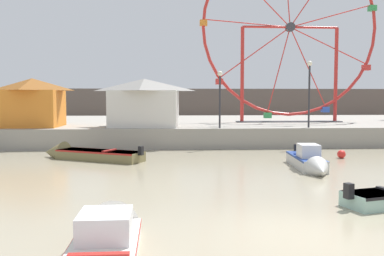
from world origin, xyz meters
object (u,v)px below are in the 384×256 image
at_px(carnival_booth_white_ticket, 144,102).
at_px(carnival_booth_orange_canopy, 33,102).
at_px(promenade_lamp_far, 309,85).
at_px(mooring_buoy_orange, 341,154).
at_px(motorboat_pale_grey, 309,162).
at_px(motorboat_white_red_stripe, 108,236).
at_px(ferris_wheel_red_frame, 290,30).
at_px(promenade_lamp_near, 220,90).
at_px(motorboat_olive_wood, 84,154).

xyz_separation_m(carnival_booth_white_ticket, carnival_booth_orange_canopy, (-7.36, 0.52, 0.02)).
bearing_deg(promenade_lamp_far, carnival_booth_white_ticket, 171.57).
bearing_deg(carnival_booth_orange_canopy, mooring_buoy_orange, -21.10).
bearing_deg(motorboat_pale_grey, motorboat_white_red_stripe, -33.70).
relative_size(motorboat_pale_grey, ferris_wheel_red_frame, 0.34).
distance_m(motorboat_white_red_stripe, carnival_booth_orange_canopy, 21.55).
xyz_separation_m(motorboat_pale_grey, carnival_booth_orange_canopy, (-15.08, 10.46, 2.59)).
height_order(ferris_wheel_red_frame, promenade_lamp_near, ferris_wheel_red_frame).
xyz_separation_m(motorboat_pale_grey, promenade_lamp_far, (2.82, 8.38, 3.68)).
bearing_deg(promenade_lamp_near, mooring_buoy_orange, -40.06).
xyz_separation_m(motorboat_olive_wood, motorboat_pale_grey, (10.64, -4.03, 0.09)).
xyz_separation_m(motorboat_white_red_stripe, carnival_booth_orange_canopy, (-7.43, 20.05, 2.70)).
bearing_deg(carnival_booth_white_ticket, ferris_wheel_red_frame, 28.84).
height_order(motorboat_white_red_stripe, carnival_booth_white_ticket, carnival_booth_white_ticket).
xyz_separation_m(motorboat_pale_grey, carnival_booth_white_ticket, (-7.72, 9.94, 2.58)).
relative_size(ferris_wheel_red_frame, carnival_booth_orange_canopy, 3.64).
bearing_deg(carnival_booth_white_ticket, motorboat_white_red_stripe, -84.74).
distance_m(carnival_booth_orange_canopy, promenade_lamp_far, 18.06).
distance_m(motorboat_pale_grey, carnival_booth_white_ticket, 12.85).
xyz_separation_m(motorboat_olive_wood, motorboat_white_red_stripe, (2.99, -13.61, -0.02)).
relative_size(motorboat_pale_grey, carnival_booth_orange_canopy, 1.26).
bearing_deg(carnival_booth_white_ticket, promenade_lamp_far, -3.36).
distance_m(motorboat_white_red_stripe, promenade_lamp_far, 21.14).
relative_size(carnival_booth_orange_canopy, promenade_lamp_near, 1.10).
relative_size(motorboat_pale_grey, carnival_booth_white_ticket, 0.97).
height_order(motorboat_pale_grey, promenade_lamp_near, promenade_lamp_near).
xyz_separation_m(motorboat_white_red_stripe, carnival_booth_white_ticket, (-0.07, 19.52, 2.68)).
height_order(promenade_lamp_far, mooring_buoy_orange, promenade_lamp_far).
xyz_separation_m(carnival_booth_white_ticket, mooring_buoy_orange, (10.66, -6.48, -2.72)).
height_order(motorboat_olive_wood, carnival_booth_orange_canopy, carnival_booth_orange_canopy).
height_order(motorboat_olive_wood, ferris_wheel_red_frame, ferris_wheel_red_frame).
height_order(motorboat_olive_wood, mooring_buoy_orange, motorboat_olive_wood).
distance_m(motorboat_olive_wood, motorboat_white_red_stripe, 13.94).
xyz_separation_m(motorboat_white_red_stripe, ferris_wheel_red_frame, (11.10, 24.44, 8.24)).
bearing_deg(motorboat_olive_wood, carnival_booth_orange_canopy, -27.88).
bearing_deg(promenade_lamp_far, motorboat_white_red_stripe, -120.26).
bearing_deg(ferris_wheel_red_frame, promenade_lamp_far, -95.44).
height_order(carnival_booth_white_ticket, carnival_booth_orange_canopy, carnival_booth_orange_canopy).
bearing_deg(motorboat_white_red_stripe, motorboat_pale_grey, -39.05).
xyz_separation_m(motorboat_white_red_stripe, promenade_lamp_far, (10.48, 17.96, 3.78)).
xyz_separation_m(ferris_wheel_red_frame, promenade_lamp_near, (-6.36, -6.47, -4.83)).
relative_size(carnival_booth_orange_canopy, mooring_buoy_orange, 8.96).
relative_size(carnival_booth_orange_canopy, promenade_lamp_far, 0.93).
xyz_separation_m(promenade_lamp_near, mooring_buoy_orange, (5.85, -4.92, -3.45)).
bearing_deg(carnival_booth_orange_canopy, promenade_lamp_near, -9.57).
relative_size(motorboat_olive_wood, motorboat_white_red_stripe, 1.12).
bearing_deg(motorboat_olive_wood, carnival_booth_white_ticket, -88.77).
distance_m(motorboat_pale_grey, promenade_lamp_far, 9.58).
bearing_deg(motorboat_white_red_stripe, motorboat_olive_wood, 11.95).
bearing_deg(promenade_lamp_near, carnival_booth_orange_canopy, 170.28).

